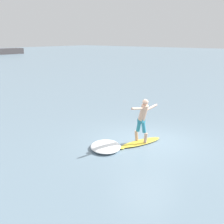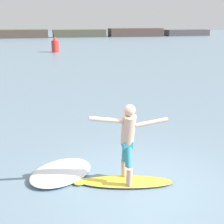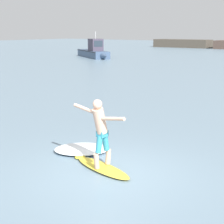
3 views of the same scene
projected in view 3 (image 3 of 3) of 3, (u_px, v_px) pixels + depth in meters
ground_plane at (108, 173)px, 9.48m from camera, size 200.00×200.00×0.00m
surfboard at (102, 167)px, 9.75m from camera, size 2.28×1.06×0.22m
surfer at (100, 127)px, 9.43m from camera, size 1.67×0.64×1.79m
fishing_boat_near_jetty at (94, 52)px, 48.10m from camera, size 8.51×5.90×3.29m
wave_foam_at_tail at (82, 149)px, 11.10m from camera, size 2.00×1.96×0.17m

